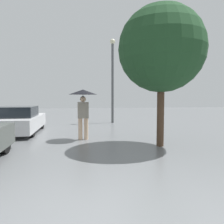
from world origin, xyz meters
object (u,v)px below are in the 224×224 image
pedestrian (83,100)px  parked_car_farthest (18,121)px  tree (161,49)px  street_lamp (113,75)px

pedestrian → parked_car_farthest: (-2.85, 2.04, -0.94)m
parked_car_farthest → tree: (5.30, -3.53, 2.56)m
pedestrian → parked_car_farthest: pedestrian is taller
parked_car_farthest → tree: bearing=-33.7°
pedestrian → tree: 3.30m
pedestrian → parked_car_farthest: size_ratio=0.47×
pedestrian → street_lamp: 5.79m
tree → pedestrian: bearing=148.7°
parked_car_farthest → pedestrian: bearing=-35.6°
parked_car_farthest → street_lamp: size_ratio=0.77×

